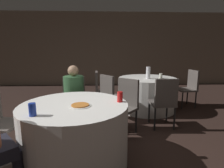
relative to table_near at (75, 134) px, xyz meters
name	(u,v)px	position (x,y,z in m)	size (l,w,h in m)	color
ground_plane	(82,162)	(0.06, -0.01, -0.37)	(16.00, 16.00, 0.00)	black
wall_back	(97,49)	(0.06, 5.02, 1.03)	(16.00, 0.06, 2.80)	gray
table_near	(75,134)	(0.00, 0.00, 0.00)	(1.23, 1.23, 0.73)	white
table_far	(147,93)	(1.32, 1.95, 0.00)	(1.30, 1.30, 0.73)	white
chair_near_northeast	(125,101)	(0.68, 0.77, 0.16)	(0.56, 0.56, 0.89)	#59514C
chair_near_north	(74,98)	(-0.18, 1.01, 0.16)	(0.46, 0.47, 0.89)	#59514C
chair_far_south	(164,99)	(1.36, 0.88, 0.16)	(0.41, 0.42, 0.89)	#59514C
chair_far_southwest	(111,93)	(0.46, 1.32, 0.16)	(0.56, 0.56, 0.89)	#59514C
chair_far_east	(189,85)	(2.38, 2.07, 0.16)	(0.45, 0.44, 0.89)	#59514C
chair_far_west	(101,87)	(0.26, 1.90, 0.16)	(0.42, 0.42, 0.89)	#59514C
person_green_jacket	(74,99)	(-0.15, 0.85, 0.19)	(0.36, 0.50, 1.10)	#4C4238
pizza_plate_near	(80,105)	(0.08, -0.08, 0.37)	(0.24, 0.24, 0.02)	white
soda_can_blue	(32,110)	(-0.32, -0.36, 0.43)	(0.07, 0.07, 0.12)	#1E38A5
soda_can_red	(120,97)	(0.53, 0.06, 0.43)	(0.07, 0.07, 0.12)	red
bottle_far	(148,73)	(1.31, 1.82, 0.50)	(0.09, 0.09, 0.26)	white
cup_far	(161,76)	(1.61, 1.88, 0.42)	(0.07, 0.07, 0.11)	silver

